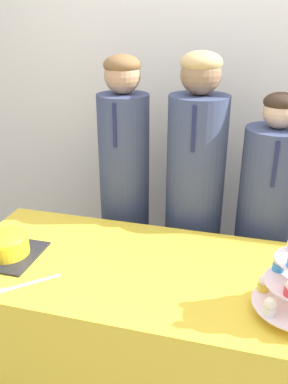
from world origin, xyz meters
The scene contains 7 objects.
wall_back centered at (0.00, 1.46, 1.35)m, with size 9.00×0.06×2.70m.
table centered at (0.00, 0.37, 0.38)m, with size 1.77×0.74×0.77m.
round_cake centered at (-0.68, 0.30, 0.83)m, with size 0.27×0.27×0.12m.
cake_knife centered at (-0.54, 0.09, 0.77)m, with size 0.23×0.22×0.01m.
student_0 centered at (-0.35, 0.97, 0.76)m, with size 0.27×0.28×1.57m.
student_1 centered at (0.04, 0.97, 0.76)m, with size 0.30×0.31×1.59m.
student_2 centered at (0.42, 0.97, 0.66)m, with size 0.30×0.31×1.42m.
Camera 1 is at (0.30, -1.02, 1.74)m, focal length 38.00 mm.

